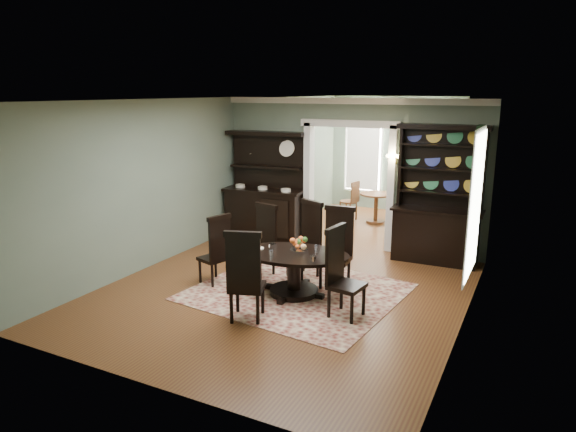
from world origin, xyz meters
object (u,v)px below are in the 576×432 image
object	(u,v)px
dining_table	(294,265)
parlor_table	(376,204)
sideboard	(265,201)
welsh_dresser	(437,213)

from	to	relation	value
dining_table	parlor_table	size ratio (longest dim) A/B	2.42
sideboard	welsh_dresser	size ratio (longest dim) A/B	0.90
dining_table	welsh_dresser	distance (m)	3.18
welsh_dresser	parlor_table	world-z (taller)	welsh_dresser
welsh_dresser	parlor_table	xyz separation A→B (m)	(-1.86, 2.26, -0.45)
sideboard	welsh_dresser	bearing A→B (deg)	-5.65
dining_table	welsh_dresser	bearing A→B (deg)	47.88
dining_table	parlor_table	distance (m)	4.94
dining_table	sideboard	bearing A→B (deg)	116.67
welsh_dresser	parlor_table	bearing A→B (deg)	128.02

